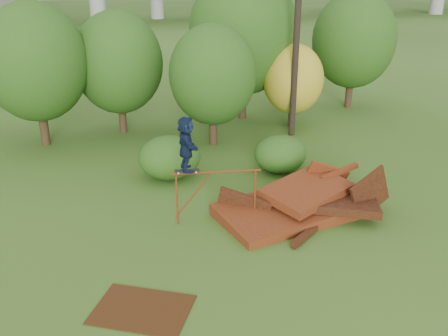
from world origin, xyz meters
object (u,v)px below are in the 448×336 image
object	(u,v)px
scrap_pile	(300,205)
utility_pole	(298,6)
skater	(186,144)
flat_plate	(142,309)

from	to	relation	value
scrap_pile	utility_pole	xyz separation A→B (m)	(3.10, 7.34, 5.29)
skater	scrap_pile	bearing A→B (deg)	-93.36
scrap_pile	utility_pole	world-z (taller)	utility_pole
skater	utility_pole	distance (m)	9.95
scrap_pile	skater	bearing A→B (deg)	171.87
scrap_pile	flat_plate	world-z (taller)	scrap_pile
skater	flat_plate	size ratio (longest dim) A/B	0.76
scrap_pile	flat_plate	xyz separation A→B (m)	(-5.37, -3.17, -0.33)
skater	flat_plate	distance (m)	4.84
flat_plate	utility_pole	world-z (taller)	utility_pole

